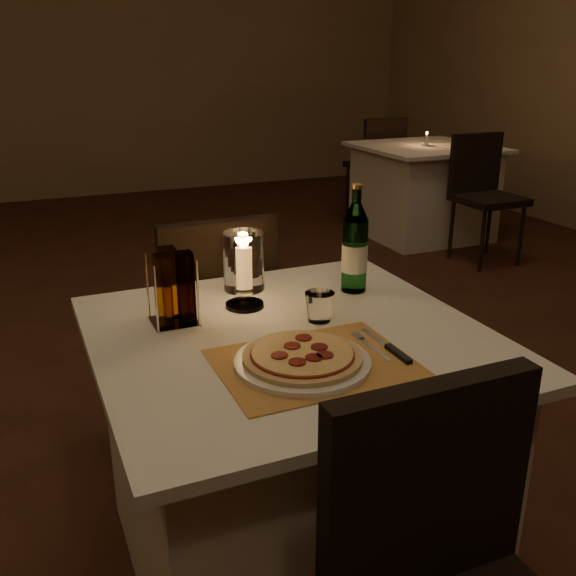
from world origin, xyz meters
name	(u,v)px	position (x,y,z in m)	size (l,w,h in m)	color
floor	(170,457)	(0.00, 0.00, -0.01)	(8.00, 10.00, 0.02)	#412015
wall_back	(38,46)	(0.00, 5.01, 1.50)	(8.00, 0.02, 3.00)	#967957
main_table	(291,453)	(0.21, -0.67, 0.37)	(1.00, 1.00, 0.74)	white
chair_far	(213,308)	(0.21, 0.04, 0.55)	(0.42, 0.42, 0.90)	black
placemat	(314,363)	(0.19, -0.85, 0.74)	(0.45, 0.34, 0.00)	#C68945
plate	(302,362)	(0.16, -0.85, 0.75)	(0.32, 0.32, 0.01)	white
pizza	(302,356)	(0.16, -0.85, 0.77)	(0.28, 0.28, 0.02)	#D8B77F
fork	(368,344)	(0.35, -0.82, 0.75)	(0.02, 0.18, 0.00)	silver
knife	(393,350)	(0.39, -0.88, 0.75)	(0.02, 0.22, 0.01)	black
tumbler	(320,307)	(0.31, -0.62, 0.78)	(0.08, 0.08, 0.08)	white
water_bottle	(355,249)	(0.52, -0.45, 0.87)	(0.08, 0.08, 0.33)	#57A25A
hurricane_candle	(244,264)	(0.16, -0.45, 0.87)	(0.11, 0.11, 0.22)	white
cruet_caddy	(173,290)	(-0.05, -0.49, 0.84)	(0.12, 0.12, 0.21)	white
neighbor_table_right	(423,191)	(2.67, 2.26, 0.37)	(1.00, 1.00, 0.74)	white
neighbor_chair_ra	(482,185)	(2.67, 1.55, 0.55)	(0.42, 0.42, 0.90)	black
neighbor_chair_rb	(379,157)	(2.67, 2.98, 0.55)	(0.42, 0.42, 0.90)	black
neighbor_candle_right	(427,139)	(2.67, 2.26, 0.79)	(0.03, 0.03, 0.11)	white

